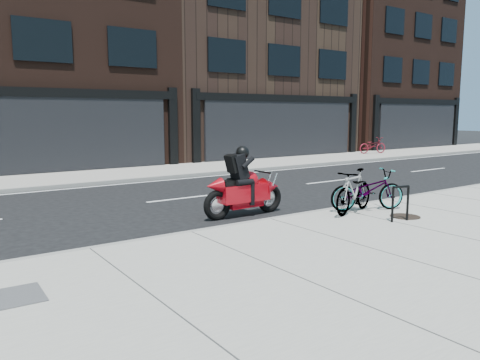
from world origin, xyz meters
TOP-DOWN VIEW (x-y plane):
  - ground at (0.00, 0.00)m, footprint 120.00×120.00m
  - sidewalk_near at (0.00, -5.00)m, footprint 60.00×6.00m
  - sidewalk_far at (0.00, 7.75)m, footprint 60.00×3.50m
  - building_center at (-2.00, 14.50)m, footprint 12.00×10.00m
  - building_mideast at (10.00, 14.50)m, footprint 12.00×10.00m
  - building_east at (22.00, 14.50)m, footprint 10.00×10.00m
  - bike_rack at (2.13, -3.77)m, footprint 0.46×0.14m
  - bicycle_front at (2.45, -2.60)m, footprint 2.00×1.30m
  - bicycle_rear at (1.98, -2.60)m, footprint 1.78×0.92m
  - motorcycle at (0.13, -0.92)m, footprint 2.27×0.49m
  - bicycle_far at (15.64, 8.06)m, footprint 1.88×1.02m
  - manhole_cover at (2.61, -3.57)m, footprint 0.86×0.86m
  - utility_grate at (-5.49, -3.61)m, footprint 0.77×0.77m

SIDE VIEW (x-z plane):
  - ground at x=0.00m, z-range 0.00..0.00m
  - sidewalk_near at x=0.00m, z-range 0.00..0.13m
  - sidewalk_far at x=0.00m, z-range 0.00..0.13m
  - manhole_cover at x=2.61m, z-range 0.13..0.15m
  - utility_grate at x=-5.49m, z-range 0.13..0.15m
  - bike_rack at x=2.13m, z-range 0.20..0.98m
  - bicycle_far at x=15.64m, z-range 0.13..1.07m
  - bicycle_front at x=2.45m, z-range 0.13..1.12m
  - bicycle_rear at x=1.98m, z-range 0.13..1.16m
  - motorcycle at x=0.13m, z-range -0.16..1.53m
  - building_mideast at x=10.00m, z-range 0.00..12.50m
  - building_east at x=22.00m, z-range 0.00..13.00m
  - building_center at x=-2.00m, z-range 0.00..14.50m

